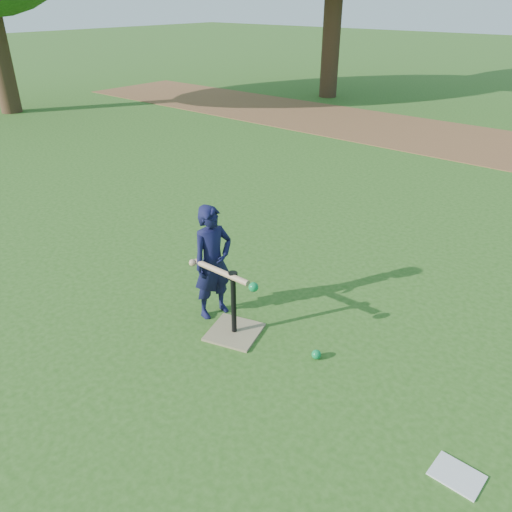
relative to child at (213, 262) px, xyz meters
The scene contains 6 objects.
ground 0.93m from the child, 16.43° to the left, with size 80.00×80.00×0.00m, color #285116.
child is the anchor object (origin of this frame).
wiffle_ball_ground 1.21m from the child, ahead, with size 0.08×0.08×0.08m, color #0B7F3C.
clipboard 2.49m from the child, ahead, with size 0.30×0.23×0.01m, color silver.
batting_tee 0.57m from the child, 19.34° to the right, with size 0.54×0.54×0.61m.
swing_action 0.32m from the child, 28.19° to the right, with size 0.74×0.11×0.08m.
Camera 1 is at (2.08, -2.97, 2.66)m, focal length 35.00 mm.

